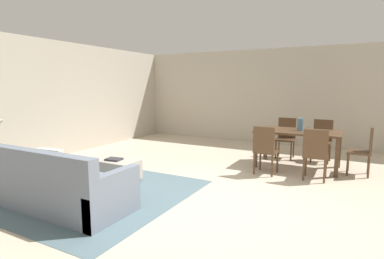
{
  "coord_description": "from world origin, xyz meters",
  "views": [
    {
      "loc": [
        1.72,
        -3.81,
        1.66
      ],
      "look_at": [
        -0.95,
        1.15,
        0.85
      ],
      "focal_mm": 28.49,
      "sensor_mm": 36.0,
      "label": 1
    }
  ],
  "objects": [
    {
      "name": "ground_plane",
      "position": [
        0.0,
        0.0,
        0.0
      ],
      "size": [
        10.8,
        10.8,
        0.0
      ],
      "primitive_type": "plane",
      "color": "beige"
    },
    {
      "name": "area_rug",
      "position": [
        -1.9,
        -0.51,
        0.0
      ],
      "size": [
        3.0,
        2.8,
        0.01
      ],
      "primitive_type": "cube",
      "color": "slate",
      "rests_on": "ground_plane"
    },
    {
      "name": "vase_centerpiece",
      "position": [
        0.76,
        2.6,
        0.89
      ],
      "size": [
        0.12,
        0.12,
        0.25
      ],
      "primitive_type": "cylinder",
      "color": "slate",
      "rests_on": "dining_table"
    },
    {
      "name": "dining_chair_far_left",
      "position": [
        0.34,
        3.38,
        0.52
      ],
      "size": [
        0.41,
        0.41,
        0.92
      ],
      "color": "#513823",
      "rests_on": "ground_plane"
    },
    {
      "name": "dining_chair_near_left",
      "position": [
        0.28,
        1.75,
        0.52
      ],
      "size": [
        0.42,
        0.42,
        0.92
      ],
      "color": "#513823",
      "rests_on": "ground_plane"
    },
    {
      "name": "dining_chair_far_right",
      "position": [
        1.11,
        3.38,
        0.52
      ],
      "size": [
        0.42,
        0.42,
        0.92
      ],
      "color": "#513823",
      "rests_on": "ground_plane"
    },
    {
      "name": "wall_left",
      "position": [
        -4.5,
        0.5,
        1.35
      ],
      "size": [
        0.12,
        11.0,
        2.7
      ],
      "primitive_type": "cube",
      "color": "#BCB2A0",
      "rests_on": "ground_plane"
    },
    {
      "name": "book_on_ottoman",
      "position": [
        -1.89,
        0.06,
        0.4
      ],
      "size": [
        0.29,
        0.23,
        0.03
      ],
      "primitive_type": "cube",
      "rotation": [
        0.0,
        0.0,
        0.14
      ],
      "color": "#333338",
      "rests_on": "ottoman_table"
    },
    {
      "name": "wall_back",
      "position": [
        0.0,
        5.0,
        1.35
      ],
      "size": [
        9.0,
        0.12,
        2.7
      ],
      "primitive_type": "cube",
      "color": "#BCB2A0",
      "rests_on": "ground_plane"
    },
    {
      "name": "dining_chair_near_right",
      "position": [
        1.15,
        1.79,
        0.52
      ],
      "size": [
        0.41,
        0.41,
        0.92
      ],
      "color": "#513823",
      "rests_on": "ground_plane"
    },
    {
      "name": "couch",
      "position": [
        -1.86,
        -1.16,
        0.29
      ],
      "size": [
        2.19,
        0.88,
        0.86
      ],
      "color": "slate",
      "rests_on": "ground_plane"
    },
    {
      "name": "dining_table",
      "position": [
        0.73,
        2.58,
        0.67
      ],
      "size": [
        1.63,
        0.9,
        0.76
      ],
      "color": "#513823",
      "rests_on": "ground_plane"
    },
    {
      "name": "ottoman_table",
      "position": [
        -1.95,
        0.1,
        0.22
      ],
      "size": [
        0.92,
        0.47,
        0.39
      ],
      "color": "#B7AD9E",
      "rests_on": "ground_plane"
    },
    {
      "name": "dining_chair_head_east",
      "position": [
        1.92,
        2.57,
        0.52
      ],
      "size": [
        0.41,
        0.41,
        0.92
      ],
      "color": "#513823",
      "rests_on": "ground_plane"
    }
  ]
}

